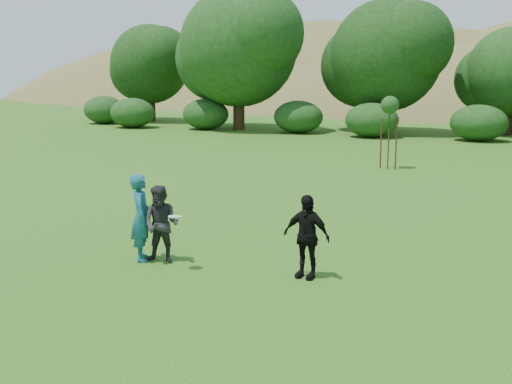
# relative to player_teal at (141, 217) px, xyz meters

# --- Properties ---
(ground) EXTENTS (120.00, 120.00, 0.00)m
(ground) POSITION_rel_player_teal_xyz_m (1.35, -0.45, -0.90)
(ground) COLOR #19470C
(ground) RESTS_ON ground
(player_teal) EXTENTS (0.73, 0.78, 1.80)m
(player_teal) POSITION_rel_player_teal_xyz_m (0.00, 0.00, 0.00)
(player_teal) COLOR #18566D
(player_teal) RESTS_ON ground
(player_grey) EXTENTS (0.87, 0.74, 1.59)m
(player_grey) POSITION_rel_player_teal_xyz_m (0.46, 0.04, -0.11)
(player_grey) COLOR #28272A
(player_grey) RESTS_ON ground
(player_black) EXTENTS (0.96, 0.46, 1.59)m
(player_black) POSITION_rel_player_teal_xyz_m (3.44, 0.44, -0.10)
(player_black) COLOR black
(player_black) RESTS_ON ground
(frisbee) EXTENTS (0.27, 0.27, 0.05)m
(frisbee) POSITION_rel_player_teal_xyz_m (1.00, -0.27, 0.17)
(frisbee) COLOR white
(frisbee) RESTS_ON ground
(sapling) EXTENTS (0.70, 0.70, 2.85)m
(sapling) POSITION_rel_player_teal_xyz_m (1.36, 14.34, 1.52)
(sapling) COLOR #3A2516
(sapling) RESTS_ON ground
(hillside) EXTENTS (150.00, 72.00, 52.00)m
(hillside) POSITION_rel_player_teal_xyz_m (0.80, 68.00, -12.87)
(hillside) COLOR olive
(hillside) RESTS_ON ground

